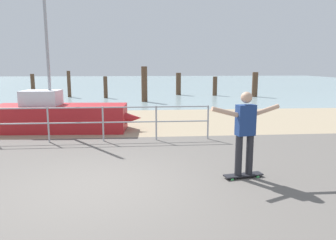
% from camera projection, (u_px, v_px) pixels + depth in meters
% --- Properties ---
extents(ground_plane, '(24.00, 10.00, 0.04)m').
position_uv_depth(ground_plane, '(97.00, 212.00, 4.90)').
color(ground_plane, '#605B56').
rests_on(ground_plane, ground).
extents(beach_strip, '(24.00, 6.00, 0.04)m').
position_uv_depth(beach_strip, '(124.00, 121.00, 12.75)').
color(beach_strip, tan).
rests_on(beach_strip, ground).
extents(sea_surface, '(72.00, 50.00, 0.04)m').
position_uv_depth(sea_surface, '(135.00, 83.00, 40.24)').
color(sea_surface, '#849EA3').
rests_on(sea_surface, ground).
extents(railing_fence, '(10.99, 0.05, 1.05)m').
position_uv_depth(railing_fence, '(20.00, 120.00, 9.06)').
color(railing_fence, '#9EA0A5').
rests_on(railing_fence, ground).
extents(sailboat, '(5.00, 1.65, 4.89)m').
position_uv_depth(sailboat, '(65.00, 116.00, 10.77)').
color(sailboat, '#B21E23').
rests_on(sailboat, ground).
extents(skateboard, '(0.82, 0.35, 0.08)m').
position_uv_depth(skateboard, '(243.00, 175.00, 6.33)').
color(skateboard, black).
rests_on(skateboard, ground).
extents(skateboarder, '(1.44, 0.36, 1.65)m').
position_uv_depth(skateboarder, '(245.00, 129.00, 6.16)').
color(skateboarder, '#26262B').
rests_on(skateboarder, skateboard).
extents(groyne_post_0, '(0.27, 0.27, 1.62)m').
position_uv_depth(groyne_post_0, '(33.00, 85.00, 22.41)').
color(groyne_post_0, '#513826').
rests_on(groyne_post_0, ground).
extents(groyne_post_1, '(0.24, 0.24, 1.84)m').
position_uv_depth(groyne_post_1, '(69.00, 84.00, 22.15)').
color(groyne_post_1, '#513826').
rests_on(groyne_post_1, ground).
extents(groyne_post_2, '(0.27, 0.27, 1.48)m').
position_uv_depth(groyne_post_2, '(106.00, 87.00, 21.55)').
color(groyne_post_2, '#513826').
rests_on(groyne_post_2, ground).
extents(groyne_post_3, '(0.36, 0.36, 2.16)m').
position_uv_depth(groyne_post_3, '(144.00, 84.00, 19.28)').
color(groyne_post_3, '#513826').
rests_on(groyne_post_3, ground).
extents(groyne_post_4, '(0.37, 0.37, 1.67)m').
position_uv_depth(groyne_post_4, '(178.00, 84.00, 23.80)').
color(groyne_post_4, '#513826').
rests_on(groyne_post_4, ground).
extents(groyne_post_5, '(0.32, 0.32, 1.41)m').
position_uv_depth(groyne_post_5, '(215.00, 86.00, 23.28)').
color(groyne_post_5, '#513826').
rests_on(groyne_post_5, ground).
extents(groyne_post_6, '(0.40, 0.40, 1.75)m').
position_uv_depth(groyne_post_6, '(255.00, 85.00, 22.39)').
color(groyne_post_6, '#513826').
rests_on(groyne_post_6, ground).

